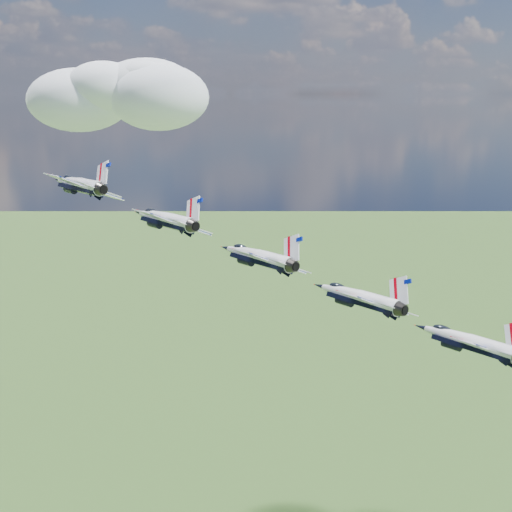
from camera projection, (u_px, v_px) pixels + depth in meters
name	position (u px, v px, depth m)	size (l,w,h in m)	color
cloud_far	(133.00, 87.00, 300.92)	(68.82, 54.08, 27.04)	white
jet_0	(78.00, 184.00, 90.55)	(9.59, 14.20, 4.24)	white
jet_1	(163.00, 219.00, 87.17)	(9.59, 14.20, 4.24)	white
jet_2	(256.00, 256.00, 83.78)	(9.59, 14.20, 4.24)	white
jet_3	(356.00, 296.00, 80.40)	(9.59, 14.20, 4.24)	white
jet_4	(466.00, 341.00, 77.01)	(9.59, 14.20, 4.24)	white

